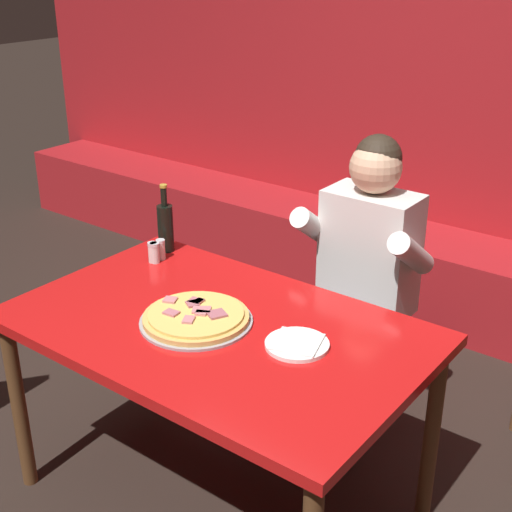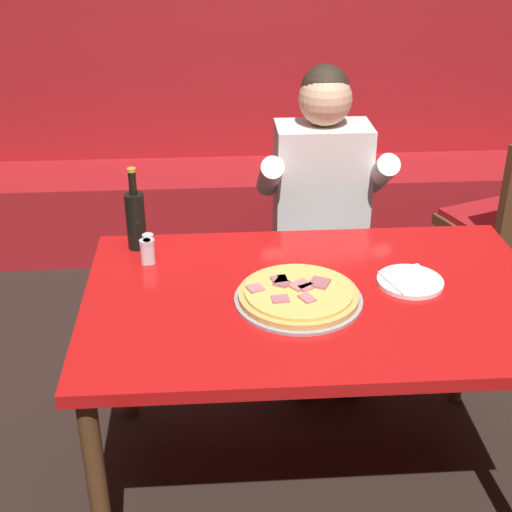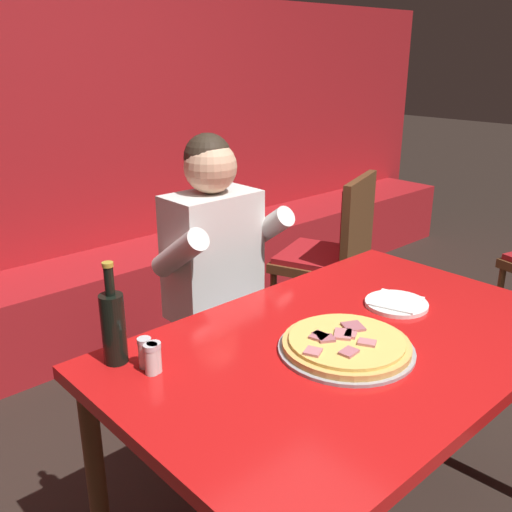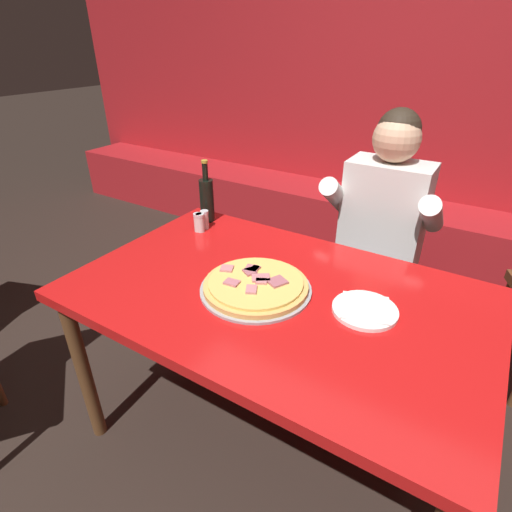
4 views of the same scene
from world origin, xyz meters
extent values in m
plane|color=black|center=(0.00, 0.00, 0.00)|extent=(24.00, 24.00, 0.00)
cube|color=#A3191E|center=(0.00, 2.18, 0.95)|extent=(6.80, 0.16, 1.90)
cube|color=#A3191E|center=(0.00, 1.86, 0.23)|extent=(6.46, 0.48, 0.46)
cylinder|color=brown|center=(-0.66, -0.39, 0.36)|extent=(0.06, 0.06, 0.72)
cylinder|color=brown|center=(-0.66, 0.39, 0.36)|extent=(0.06, 0.06, 0.72)
cylinder|color=brown|center=(0.66, 0.39, 0.36)|extent=(0.06, 0.06, 0.72)
cube|color=red|center=(0.00, 0.00, 0.74)|extent=(1.43, 0.90, 0.04)
cylinder|color=#9E9EA3|center=(-0.06, -0.04, 0.77)|extent=(0.39, 0.39, 0.01)
cylinder|color=#DBA856|center=(-0.06, -0.04, 0.78)|extent=(0.37, 0.37, 0.02)
cylinder|color=#E5BC5B|center=(-0.06, -0.04, 0.80)|extent=(0.33, 0.33, 0.01)
cube|color=#C6757A|center=(-0.05, -0.02, 0.81)|extent=(0.08, 0.08, 0.01)
cube|color=#B76670|center=(-0.10, 0.03, 0.81)|extent=(0.03, 0.04, 0.01)
cube|color=#B76670|center=(-0.12, -0.09, 0.81)|extent=(0.05, 0.04, 0.01)
cube|color=#C6757A|center=(-0.04, -0.03, 0.81)|extent=(0.05, 0.05, 0.01)
cube|color=#C6757A|center=(-0.04, -0.09, 0.81)|extent=(0.05, 0.06, 0.01)
cube|color=#A85B66|center=(0.01, -0.01, 0.81)|extent=(0.08, 0.08, 0.01)
cube|color=#C6757A|center=(-0.19, -0.03, 0.81)|extent=(0.06, 0.06, 0.01)
cube|color=#A85B66|center=(-0.11, 0.00, 0.81)|extent=(0.06, 0.06, 0.01)
cube|color=#B76670|center=(-0.11, 0.02, 0.81)|extent=(0.06, 0.05, 0.01)
cylinder|color=white|center=(0.30, 0.04, 0.77)|extent=(0.21, 0.21, 0.01)
cube|color=white|center=(0.30, 0.04, 0.78)|extent=(0.19, 0.19, 0.01)
cylinder|color=black|center=(-0.57, 0.35, 0.86)|extent=(0.07, 0.07, 0.20)
cylinder|color=black|center=(-0.57, 0.35, 1.00)|extent=(0.03, 0.03, 0.08)
cylinder|color=#B29933|center=(-0.57, 0.35, 1.05)|extent=(0.03, 0.03, 0.01)
cylinder|color=silver|center=(-0.54, 0.24, 0.80)|extent=(0.04, 0.04, 0.07)
cylinder|color=#B23323|center=(-0.54, 0.24, 0.78)|extent=(0.03, 0.03, 0.04)
cylinder|color=silver|center=(-0.54, 0.24, 0.84)|extent=(0.04, 0.04, 0.01)
cylinder|color=silver|center=(-0.53, 0.28, 0.80)|extent=(0.04, 0.04, 0.07)
cylinder|color=#516B33|center=(-0.53, 0.28, 0.78)|extent=(0.03, 0.03, 0.04)
cylinder|color=silver|center=(-0.53, 0.28, 0.84)|extent=(0.04, 0.04, 0.01)
cylinder|color=silver|center=(-0.52, 0.24, 0.80)|extent=(0.04, 0.04, 0.07)
cylinder|color=silver|center=(-0.52, 0.24, 0.78)|extent=(0.03, 0.03, 0.04)
cylinder|color=silver|center=(-0.52, 0.24, 0.84)|extent=(0.04, 0.04, 0.01)
ellipsoid|color=black|center=(0.04, 0.52, 0.04)|extent=(0.11, 0.24, 0.09)
ellipsoid|color=black|center=(0.24, 0.52, 0.04)|extent=(0.11, 0.24, 0.09)
cylinder|color=#282833|center=(0.04, 0.52, 0.23)|extent=(0.11, 0.11, 0.43)
cylinder|color=#282833|center=(0.24, 0.52, 0.23)|extent=(0.11, 0.11, 0.43)
cube|color=#282833|center=(0.14, 0.62, 0.51)|extent=(0.34, 0.40, 0.12)
cube|color=silver|center=(0.14, 0.82, 0.78)|extent=(0.38, 0.22, 0.52)
cylinder|color=silver|center=(-0.08, 0.74, 0.86)|extent=(0.09, 0.30, 0.25)
cylinder|color=silver|center=(0.36, 0.74, 0.86)|extent=(0.09, 0.30, 0.25)
sphere|color=#D6A884|center=(0.14, 0.82, 1.15)|extent=(0.21, 0.21, 0.21)
sphere|color=#2D2319|center=(0.14, 0.84, 1.18)|extent=(0.19, 0.19, 0.19)
camera|label=1|loc=(1.40, -1.62, 1.97)|focal=50.00mm
camera|label=2|loc=(-0.31, -1.87, 1.89)|focal=50.00mm
camera|label=3|loc=(-1.22, -0.92, 1.57)|focal=40.00mm
camera|label=4|loc=(0.55, -1.02, 1.55)|focal=28.00mm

